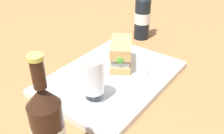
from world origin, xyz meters
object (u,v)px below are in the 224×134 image
plate (121,66)px  beer_glass (93,79)px  beer_bottle (48,129)px  sandwich (121,54)px  second_bottle (142,14)px

plate → beer_glass: 0.19m
plate → beer_bottle: 0.39m
sandwich → beer_bottle: bearing=-19.1°
plate → second_bottle: second_bottle is taller
plate → second_bottle: (-0.29, -0.09, 0.08)m
sandwich → plate: bearing=180.0°
plate → beer_bottle: bearing=13.4°
sandwich → beer_glass: size_ratio=1.15×
beer_glass → beer_bottle: 0.21m
beer_glass → second_bottle: size_ratio=0.47×
sandwich → second_bottle: second_bottle is taller
second_bottle → beer_bottle: bearing=15.3°
plate → beer_glass: (0.18, 0.03, 0.06)m
sandwich → beer_bottle: (0.37, 0.09, 0.03)m
beer_glass → beer_bottle: (0.20, 0.06, 0.02)m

